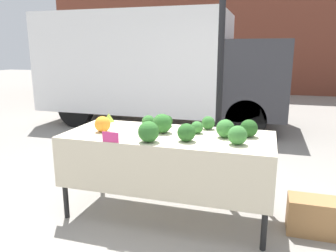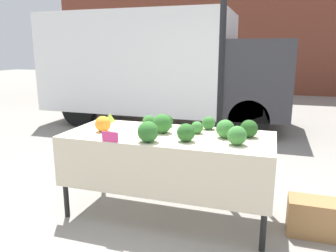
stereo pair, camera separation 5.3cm
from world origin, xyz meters
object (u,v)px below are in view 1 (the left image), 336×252
object	(u,v)px
orange_cauliflower	(103,124)
price_sign	(110,137)
produce_crate	(313,216)
parked_truck	(156,65)

from	to	relation	value
orange_cauliflower	price_sign	size ratio (longest dim) A/B	1.01
produce_crate	orange_cauliflower	bearing A→B (deg)	-176.17
parked_truck	orange_cauliflower	world-z (taller)	parked_truck
orange_cauliflower	price_sign	distance (m)	0.40
parked_truck	price_sign	world-z (taller)	parked_truck
orange_cauliflower	produce_crate	world-z (taller)	orange_cauliflower
price_sign	produce_crate	xyz separation A→B (m)	(1.75, 0.45, -0.71)
parked_truck	price_sign	size ratio (longest dim) A/B	33.36
price_sign	orange_cauliflower	bearing A→B (deg)	127.59
produce_crate	parked_truck	bearing A→B (deg)	125.66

